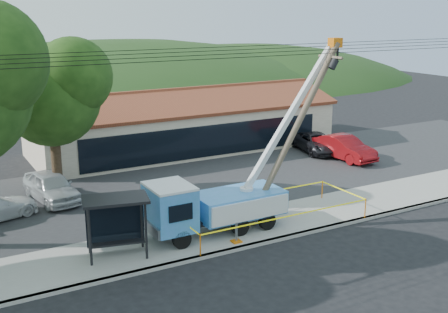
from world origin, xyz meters
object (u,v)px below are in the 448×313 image
object	(u,v)px
car_red	(343,160)
car_dark	(316,153)
utility_truck	(213,202)
bus_shelter	(116,212)
leaning_pole	(297,126)
car_silver	(53,202)

from	to	relation	value
car_red	car_dark	xyz separation A→B (m)	(-0.38, 2.52, 0.00)
utility_truck	car_red	world-z (taller)	utility_truck
utility_truck	bus_shelter	xyz separation A→B (m)	(-4.76, -0.20, 0.45)
bus_shelter	car_dark	bearing A→B (deg)	41.05
leaning_pole	car_silver	size ratio (longest dim) A/B	1.85
car_red	bus_shelter	bearing A→B (deg)	-161.82
car_red	leaning_pole	bearing A→B (deg)	-145.54
car_red	car_dark	world-z (taller)	car_red
leaning_pole	car_red	size ratio (longest dim) A/B	1.75
utility_truck	car_dark	size ratio (longest dim) A/B	2.05
leaning_pole	car_dark	world-z (taller)	leaning_pole
bus_shelter	car_red	distance (m)	20.53
car_silver	car_dark	distance (m)	19.49
utility_truck	car_silver	xyz separation A→B (m)	(-5.57, 8.36, -1.60)
leaning_pole	car_silver	world-z (taller)	leaning_pole
leaning_pole	car_dark	bearing A→B (deg)	46.98
leaning_pole	car_red	distance (m)	13.37
car_silver	car_dark	xyz separation A→B (m)	(19.44, 1.44, 0.00)
utility_truck	bus_shelter	distance (m)	4.78
utility_truck	car_dark	world-z (taller)	utility_truck
car_silver	car_red	size ratio (longest dim) A/B	0.95
leaning_pole	car_dark	size ratio (longest dim) A/B	1.75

